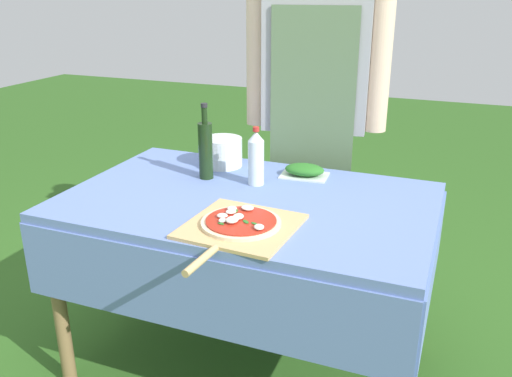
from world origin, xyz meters
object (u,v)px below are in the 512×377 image
(person_cook, at_px, (316,95))
(pizza_on_peel, at_px, (240,225))
(oil_bottle, at_px, (206,149))
(water_bottle, at_px, (256,158))
(mixing_tub, at_px, (222,152))
(prep_table, at_px, (248,220))
(herb_container, at_px, (304,170))

(person_cook, bearing_deg, pizza_on_peel, 82.60)
(oil_bottle, bearing_deg, person_cook, 58.36)
(water_bottle, bearing_deg, oil_bottle, -178.37)
(person_cook, relative_size, water_bottle, 7.36)
(pizza_on_peel, distance_m, mixing_tub, 0.67)
(prep_table, distance_m, oil_bottle, 0.36)
(pizza_on_peel, xyz_separation_m, mixing_tub, (-0.33, 0.58, 0.05))
(oil_bottle, relative_size, water_bottle, 1.33)
(prep_table, height_order, water_bottle, water_bottle)
(prep_table, height_order, mixing_tub, mixing_tub)
(pizza_on_peel, bearing_deg, person_cook, 94.12)
(herb_container, bearing_deg, prep_table, -113.02)
(herb_container, bearing_deg, mixing_tub, 179.50)
(prep_table, xyz_separation_m, water_bottle, (-0.02, 0.15, 0.21))
(water_bottle, relative_size, mixing_tub, 1.36)
(prep_table, bearing_deg, water_bottle, 99.26)
(pizza_on_peel, bearing_deg, oil_bottle, 132.00)
(prep_table, distance_m, mixing_tub, 0.43)
(pizza_on_peel, distance_m, water_bottle, 0.44)
(mixing_tub, bearing_deg, pizza_on_peel, -60.34)
(person_cook, distance_m, pizza_on_peel, 0.96)
(herb_container, bearing_deg, person_cook, 99.63)
(person_cook, bearing_deg, oil_bottle, 50.34)
(person_cook, height_order, water_bottle, person_cook)
(oil_bottle, bearing_deg, herb_container, 24.25)
(pizza_on_peel, bearing_deg, mixing_tub, 123.15)
(pizza_on_peel, bearing_deg, herb_container, 88.72)
(pizza_on_peel, relative_size, oil_bottle, 1.70)
(pizza_on_peel, relative_size, herb_container, 2.62)
(person_cook, relative_size, oil_bottle, 5.56)
(prep_table, height_order, oil_bottle, oil_bottle)
(pizza_on_peel, distance_m, herb_container, 0.58)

